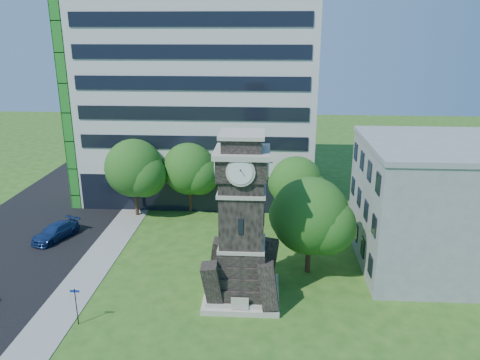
# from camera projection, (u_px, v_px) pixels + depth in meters

# --- Properties ---
(ground) EXTENTS (160.00, 160.00, 0.00)m
(ground) POSITION_uv_depth(u_px,v_px,m) (197.00, 310.00, 32.62)
(ground) COLOR #2A5A19
(ground) RESTS_ON ground
(sidewalk) EXTENTS (3.00, 70.00, 0.06)m
(sidewalk) POSITION_uv_depth(u_px,v_px,m) (90.00, 270.00, 37.92)
(sidewalk) COLOR gray
(sidewalk) RESTS_ON ground
(clock_tower) EXTENTS (5.40, 5.40, 12.22)m
(clock_tower) POSITION_uv_depth(u_px,v_px,m) (242.00, 230.00, 32.73)
(clock_tower) COLOR #B7B1A0
(clock_tower) RESTS_ON ground
(office_tall) EXTENTS (26.20, 15.11, 28.60)m
(office_tall) POSITION_uv_depth(u_px,v_px,m) (200.00, 71.00, 53.01)
(office_tall) COLOR silver
(office_tall) RESTS_ON ground
(office_low) EXTENTS (15.20, 12.20, 10.40)m
(office_low) POSITION_uv_depth(u_px,v_px,m) (457.00, 206.00, 37.45)
(office_low) COLOR #9C9FA1
(office_low) RESTS_ON ground
(car_street_north) EXTENTS (3.67, 5.27, 1.42)m
(car_street_north) POSITION_uv_depth(u_px,v_px,m) (55.00, 232.00, 43.50)
(car_street_north) COLOR navy
(car_street_north) RESTS_ON ground
(car_east_lot) EXTENTS (6.03, 3.98, 1.54)m
(car_east_lot) POSITION_uv_depth(u_px,v_px,m) (408.00, 277.00, 35.40)
(car_east_lot) COLOR #56555B
(car_east_lot) RESTS_ON ground
(park_bench) EXTENTS (1.83, 0.49, 0.94)m
(park_bench) POSITION_uv_depth(u_px,v_px,m) (240.00, 301.00, 32.83)
(park_bench) COLOR black
(park_bench) RESTS_ON ground
(street_sign) EXTENTS (0.64, 0.06, 2.65)m
(street_sign) POSITION_uv_depth(u_px,v_px,m) (76.00, 302.00, 30.53)
(street_sign) COLOR black
(street_sign) RESTS_ON ground
(tree_nw) EXTENTS (6.53, 5.94, 8.16)m
(tree_nw) POSITION_uv_depth(u_px,v_px,m) (135.00, 170.00, 47.78)
(tree_nw) COLOR #332114
(tree_nw) RESTS_ON ground
(tree_nc) EXTENTS (6.12, 5.56, 7.59)m
(tree_nc) POSITION_uv_depth(u_px,v_px,m) (190.00, 170.00, 49.00)
(tree_nc) COLOR #332114
(tree_nc) RESTS_ON ground
(tree_ne) EXTENTS (5.72, 5.20, 7.07)m
(tree_ne) POSITION_uv_depth(u_px,v_px,m) (297.00, 185.00, 45.39)
(tree_ne) COLOR #332114
(tree_ne) RESTS_ON ground
(tree_east) EXTENTS (6.70, 6.09, 7.92)m
(tree_east) POSITION_uv_depth(u_px,v_px,m) (311.00, 218.00, 36.36)
(tree_east) COLOR #332114
(tree_east) RESTS_ON ground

